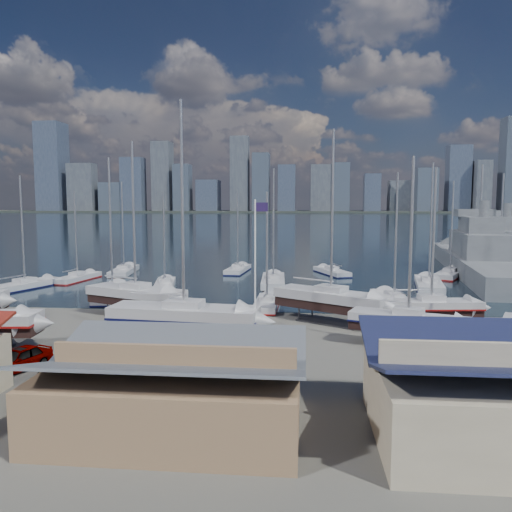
# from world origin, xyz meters

# --- Properties ---
(ground) EXTENTS (1400.00, 1400.00, 0.00)m
(ground) POSITION_xyz_m (0.00, -10.00, 0.00)
(ground) COLOR #605E59
(ground) RESTS_ON ground
(water) EXTENTS (1400.00, 600.00, 0.40)m
(water) POSITION_xyz_m (0.00, 300.00, -0.15)
(water) COLOR #182837
(water) RESTS_ON ground
(far_shore) EXTENTS (1400.00, 80.00, 2.20)m
(far_shore) POSITION_xyz_m (0.00, 560.00, 1.10)
(far_shore) COLOR #2D332D
(far_shore) RESTS_ON ground
(skyline) EXTENTS (639.14, 43.80, 107.69)m
(skyline) POSITION_xyz_m (-7.83, 553.76, 39.09)
(skyline) COLOR #475166
(skyline) RESTS_ON far_shore
(shed_grey) EXTENTS (12.60, 8.40, 4.17)m
(shed_grey) POSITION_xyz_m (0.00, -26.00, 2.15)
(shed_grey) COLOR #8C6B4C
(shed_grey) RESTS_ON ground
(sailboat_cradle_2) EXTENTS (10.47, 6.50, 16.54)m
(sailboat_cradle_2) POSITION_xyz_m (-9.77, -3.22, 2.10)
(sailboat_cradle_2) COLOR #2D2D33
(sailboat_cradle_2) RESTS_ON ground
(sailboat_cradle_3) EXTENTS (11.72, 4.29, 18.34)m
(sailboat_cradle_3) POSITION_xyz_m (-2.87, -12.21, 2.19)
(sailboat_cradle_3) COLOR #2D2D33
(sailboat_cradle_3) RESTS_ON ground
(sailboat_cradle_4) EXTENTS (10.61, 8.15, 17.27)m
(sailboat_cradle_4) POSITION_xyz_m (8.64, -3.74, 2.14)
(sailboat_cradle_4) COLOR #2D2D33
(sailboat_cradle_4) RESTS_ON ground
(sailboat_cradle_5) EXTENTS (8.98, 5.43, 14.20)m
(sailboat_cradle_5) POSITION_xyz_m (13.98, -11.29, 1.98)
(sailboat_cradle_5) COLOR #2D2D33
(sailboat_cradle_5) RESTS_ON ground
(sailboat_cradle_6) EXTENTS (8.67, 3.34, 13.83)m
(sailboat_cradle_6) POSITION_xyz_m (17.09, -5.31, 1.96)
(sailboat_cradle_6) COLOR #2D2D33
(sailboat_cradle_6) RESTS_ON ground
(sailboat_moored_0) EXTENTS (5.78, 10.33, 14.89)m
(sailboat_moored_0) POSITION_xyz_m (-29.03, 10.62, 0.31)
(sailboat_moored_0) COLOR black
(sailboat_moored_0) RESTS_ON water
(sailboat_moored_1) EXTENTS (3.65, 9.05, 13.15)m
(sailboat_moored_1) POSITION_xyz_m (-25.42, 17.69, 0.31)
(sailboat_moored_1) COLOR black
(sailboat_moored_1) RESTS_ON water
(sailboat_moored_2) EXTENTS (3.95, 10.04, 14.76)m
(sailboat_moored_2) POSITION_xyz_m (-21.38, 24.94, 0.32)
(sailboat_moored_2) COLOR black
(sailboat_moored_2) RESTS_ON water
(sailboat_moored_3) EXTENTS (5.62, 11.57, 16.67)m
(sailboat_moored_3) POSITION_xyz_m (-15.66, 5.85, 0.31)
(sailboat_moored_3) COLOR black
(sailboat_moored_3) RESTS_ON water
(sailboat_moored_4) EXTENTS (4.13, 8.79, 12.81)m
(sailboat_moored_4) POSITION_xyz_m (-11.64, 13.36, 0.32)
(sailboat_moored_4) COLOR black
(sailboat_moored_4) RESTS_ON water
(sailboat_moored_5) EXTENTS (3.34, 9.25, 13.54)m
(sailboat_moored_5) POSITION_xyz_m (-4.18, 28.51, 0.31)
(sailboat_moored_5) COLOR black
(sailboat_moored_5) RESTS_ON water
(sailboat_moored_6) EXTENTS (2.45, 8.42, 12.55)m
(sailboat_moored_6) POSITION_xyz_m (2.37, 2.36, 0.31)
(sailboat_moored_6) COLOR black
(sailboat_moored_6) RESTS_ON water
(sailboat_moored_7) EXTENTS (3.50, 10.79, 16.09)m
(sailboat_moored_7) POSITION_xyz_m (2.12, 16.92, 0.32)
(sailboat_moored_7) COLOR black
(sailboat_moored_7) RESTS_ON water
(sailboat_moored_8) EXTENTS (5.58, 9.11, 13.20)m
(sailboat_moored_8) POSITION_xyz_m (10.42, 27.52, 0.31)
(sailboat_moored_8) COLOR black
(sailboat_moored_8) RESTS_ON water
(sailboat_moored_9) EXTENTS (3.90, 10.00, 14.70)m
(sailboat_moored_9) POSITION_xyz_m (15.82, 5.02, 0.32)
(sailboat_moored_9) COLOR black
(sailboat_moored_9) RESTS_ON water
(sailboat_moored_10) EXTENTS (4.93, 11.50, 16.64)m
(sailboat_moored_10) POSITION_xyz_m (22.04, 15.88, 0.31)
(sailboat_moored_10) COLOR black
(sailboat_moored_10) RESTS_ON water
(sailboat_moored_11) EXTENTS (6.95, 10.03, 14.74)m
(sailboat_moored_11) POSITION_xyz_m (27.65, 26.51, 0.31)
(sailboat_moored_11) COLOR black
(sailboat_moored_11) RESTS_ON water
(naval_ship_east) EXTENTS (14.81, 51.18, 18.55)m
(naval_ship_east) POSITION_xyz_m (33.37, 31.86, 1.67)
(naval_ship_east) COLOR slate
(naval_ship_east) RESTS_ON water
(naval_ship_west) EXTENTS (10.36, 43.66, 17.89)m
(naval_ship_west) POSITION_xyz_m (42.72, 48.26, 1.66)
(naval_ship_west) COLOR slate
(naval_ship_west) RESTS_ON water
(car_a) EXTENTS (3.23, 4.89, 1.55)m
(car_a) POSITION_xyz_m (-12.20, -18.93, 0.77)
(car_a) COLOR gray
(car_a) RESTS_ON ground
(car_b) EXTENTS (5.01, 2.82, 1.56)m
(car_b) POSITION_xyz_m (-6.99, -20.88, 0.78)
(car_b) COLOR gray
(car_b) RESTS_ON ground
(car_c) EXTENTS (4.05, 6.20, 1.59)m
(car_c) POSITION_xyz_m (0.67, -18.05, 0.79)
(car_c) COLOR gray
(car_c) RESTS_ON ground
(car_d) EXTENTS (3.78, 5.21, 1.40)m
(car_d) POSITION_xyz_m (2.81, -19.90, 0.70)
(car_d) COLOR gray
(car_d) RESTS_ON ground
(flagpole) EXTENTS (0.99, 0.12, 11.10)m
(flagpole) POSITION_xyz_m (2.67, -12.48, 6.34)
(flagpole) COLOR white
(flagpole) RESTS_ON ground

